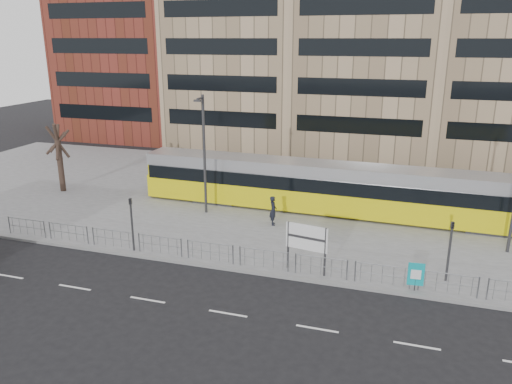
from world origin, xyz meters
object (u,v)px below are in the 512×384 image
(ad_panel, at_px, (416,275))
(traffic_light_east, at_px, (450,244))
(tram, at_px, (344,189))
(station_sign, at_px, (307,240))
(lamp_post_west, at_px, (204,150))
(bare_tree, at_px, (55,121))
(pedestrian, at_px, (273,210))
(traffic_light_west, at_px, (132,218))

(ad_panel, bearing_deg, traffic_light_east, 40.84)
(tram, relative_size, station_sign, 11.27)
(traffic_light_east, height_order, lamp_post_west, lamp_post_west)
(bare_tree, bearing_deg, ad_panel, -17.92)
(station_sign, distance_m, lamp_post_west, 11.19)
(bare_tree, bearing_deg, pedestrian, -6.97)
(traffic_light_west, bearing_deg, bare_tree, 127.10)
(lamp_post_west, distance_m, bare_tree, 12.84)
(tram, relative_size, ad_panel, 20.27)
(traffic_light_west, xyz_separation_m, lamp_post_west, (1.37, 7.13, 2.41))
(tram, relative_size, pedestrian, 15.12)
(lamp_post_west, bearing_deg, traffic_light_east, -20.43)
(traffic_light_west, bearing_deg, tram, 27.39)
(ad_panel, xyz_separation_m, bare_tree, (-26.56, 8.59, 4.67))
(lamp_post_west, bearing_deg, ad_panel, -27.60)
(traffic_light_east, bearing_deg, pedestrian, 142.54)
(tram, distance_m, ad_panel, 11.11)
(tram, xyz_separation_m, station_sign, (-0.57, -9.58, 0.07))
(pedestrian, xyz_separation_m, bare_tree, (-17.75, 2.17, 4.54))
(pedestrian, bearing_deg, lamp_post_west, 59.70)
(pedestrian, distance_m, traffic_light_east, 11.43)
(pedestrian, xyz_separation_m, traffic_light_west, (-6.40, -6.32, 1.02))
(station_sign, bearing_deg, bare_tree, 168.21)
(ad_panel, distance_m, traffic_light_east, 2.41)
(pedestrian, bearing_deg, tram, -69.44)
(station_sign, xyz_separation_m, pedestrian, (-3.44, 6.02, -0.82))
(station_sign, xyz_separation_m, ad_panel, (5.37, -0.40, -0.94))
(station_sign, bearing_deg, tram, 95.92)
(pedestrian, xyz_separation_m, traffic_light_east, (10.28, -4.89, 1.02))
(tram, bearing_deg, station_sign, -92.20)
(traffic_light_east, relative_size, lamp_post_west, 0.39)
(ad_panel, height_order, pedestrian, pedestrian)
(traffic_light_east, bearing_deg, tram, 114.55)
(tram, relative_size, traffic_light_east, 9.31)
(tram, relative_size, bare_tree, 3.75)
(pedestrian, xyz_separation_m, lamp_post_west, (-5.03, 0.82, 3.43))
(station_sign, relative_size, traffic_light_west, 0.83)
(station_sign, xyz_separation_m, traffic_light_west, (-9.84, -0.30, 0.20))
(bare_tree, bearing_deg, traffic_light_east, -14.13)
(tram, bearing_deg, traffic_light_west, -135.29)
(traffic_light_west, relative_size, lamp_post_west, 0.39)
(pedestrian, bearing_deg, ad_panel, -147.18)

